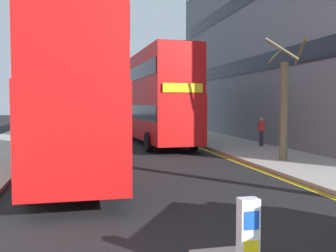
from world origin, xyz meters
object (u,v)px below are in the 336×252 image
double_decker_bus_oncoming (157,96)px  pedestrian_far (261,131)px  double_decker_bus_away (76,89)px  keep_left_bollard (248,241)px

double_decker_bus_oncoming → pedestrian_far: (5.35, -3.39, -2.04)m
double_decker_bus_oncoming → pedestrian_far: 6.65m
double_decker_bus_away → double_decker_bus_oncoming: 10.46m
keep_left_bollard → pedestrian_far: pedestrian_far is taller
keep_left_bollard → double_decker_bus_oncoming: 18.45m
double_decker_bus_oncoming → double_decker_bus_away: bearing=-116.7°
double_decker_bus_away → pedestrian_far: double_decker_bus_away is taller
double_decker_bus_away → pedestrian_far: size_ratio=6.67×
keep_left_bollard → double_decker_bus_away: bearing=105.4°
keep_left_bollard → double_decker_bus_oncoming: (2.26, 18.15, 2.42)m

